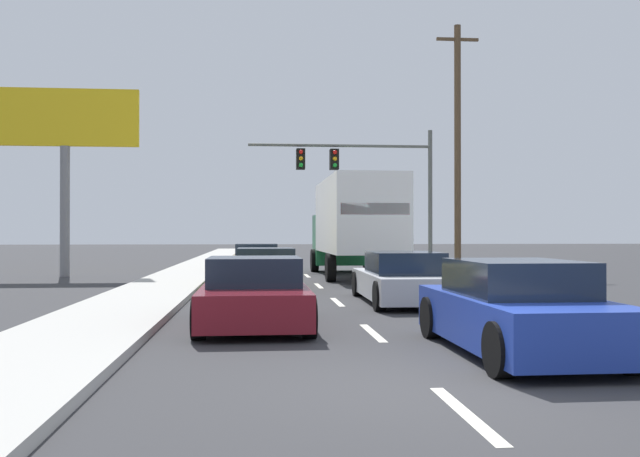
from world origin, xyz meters
name	(u,v)px	position (x,y,z in m)	size (l,w,h in m)	color
ground_plane	(298,268)	(0.00, 25.00, 0.00)	(140.00, 140.00, 0.00)	#333335
sidewalk_right	(420,272)	(4.65, 20.00, 0.07)	(2.20, 80.00, 0.14)	#B2AFA8
sidewalk_left	(187,273)	(-4.65, 20.00, 0.07)	(2.20, 80.00, 0.14)	#B2AFA8
lane_markings	(303,272)	(0.00, 21.46, 0.00)	(0.14, 57.00, 0.01)	silver
car_tan	(257,260)	(-1.93, 20.37, 0.56)	(1.98, 4.68, 1.22)	tan
car_yellow	(266,270)	(-1.65, 13.13, 0.55)	(1.98, 4.18, 1.20)	yellow
car_maroon	(254,295)	(-1.94, 4.97, 0.55)	(1.94, 4.09, 1.21)	maroon
box_truck	(354,222)	(1.69, 18.05, 2.06)	(2.65, 9.22, 3.57)	white
car_silver	(402,279)	(1.49, 8.63, 0.55)	(1.89, 4.59, 1.20)	#B7BABF
car_blue	(517,311)	(1.63, 1.89, 0.58)	(1.84, 4.06, 1.27)	#1E389E
traffic_signal_mast	(355,168)	(2.62, 24.43, 4.68)	(8.67, 0.69, 6.51)	#595B56
utility_pole_mid	(458,145)	(6.52, 20.96, 5.36)	(1.80, 0.28, 10.44)	brown
roadside_billboard	(65,137)	(-9.15, 19.38, 5.27)	(5.48, 0.36, 7.11)	slate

